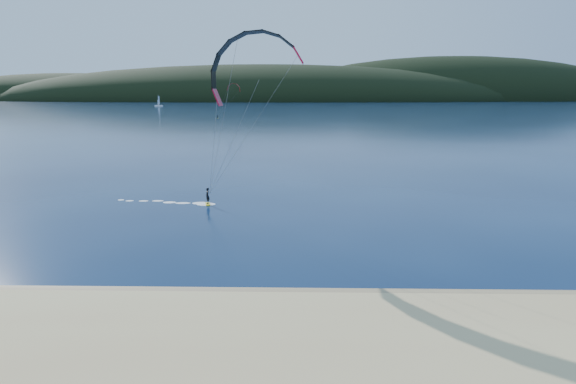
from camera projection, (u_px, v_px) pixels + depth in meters
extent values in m
plane|color=#071533|center=(182.00, 339.00, 21.97)|extent=(1800.00, 1800.00, 0.00)
cube|color=#84684C|center=(201.00, 297.00, 26.36)|extent=(220.00, 2.50, 0.10)
ellipsoid|color=black|center=(262.00, 101.00, 727.01)|extent=(840.00, 280.00, 110.00)
ellipsoid|color=black|center=(453.00, 100.00, 759.94)|extent=(600.00, 240.00, 140.00)
ellipsoid|color=black|center=(72.00, 100.00, 792.26)|extent=(520.00, 220.00, 90.00)
cube|color=yellow|center=(208.00, 204.00, 48.45)|extent=(0.78, 1.45, 0.08)
imported|color=black|center=(207.00, 196.00, 48.27)|extent=(0.55, 0.70, 1.70)
cylinder|color=gray|center=(232.00, 142.00, 43.67)|extent=(0.02, 0.02, 14.08)
cube|color=yellow|center=(218.00, 118.00, 215.33)|extent=(0.64, 1.33, 0.07)
imported|color=black|center=(218.00, 116.00, 215.16)|extent=(0.73, 0.86, 1.57)
cylinder|color=gray|center=(226.00, 103.00, 210.54)|extent=(0.02, 0.02, 15.60)
cube|color=white|center=(159.00, 106.00, 415.07)|extent=(7.44, 3.99, 1.24)
cylinder|color=white|center=(158.00, 100.00, 414.05)|extent=(0.18, 0.18, 9.75)
cube|color=white|center=(159.00, 100.00, 415.27)|extent=(0.62, 2.25, 7.09)
cube|color=white|center=(158.00, 102.00, 413.04)|extent=(0.49, 1.73, 4.43)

